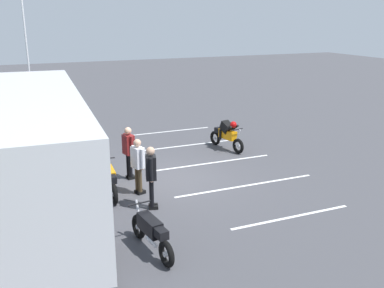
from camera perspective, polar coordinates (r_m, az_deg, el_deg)
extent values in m
plane|color=#424247|center=(14.30, -2.50, -4.66)|extent=(80.00, 80.00, 0.00)
cube|color=silver|center=(12.27, -20.16, -0.18)|extent=(10.11, 3.05, 2.80)
cube|color=black|center=(16.98, -20.49, 6.15)|extent=(0.18, 2.10, 1.23)
cube|color=black|center=(12.17, -14.46, 2.92)|extent=(8.38, 0.51, 1.01)
cube|color=#1959B2|center=(12.48, -14.11, -2.09)|extent=(8.78, 0.52, 0.28)
cube|color=black|center=(12.81, -19.44, -7.17)|extent=(9.30, 2.81, 0.45)
torus|color=black|center=(16.03, -15.77, -1.03)|extent=(1.02, 0.38, 1.00)
torus|color=black|center=(16.06, -23.81, -1.81)|extent=(1.02, 0.38, 1.00)
torus|color=black|center=(9.58, -12.24, -13.03)|extent=(1.02, 0.38, 1.00)
cylinder|color=black|center=(12.14, -5.40, -6.23)|extent=(0.15, 0.15, 0.79)
cube|color=black|center=(12.32, -5.16, -8.08)|extent=(0.16, 0.28, 0.10)
cylinder|color=black|center=(11.99, -5.35, -6.52)|extent=(0.15, 0.15, 0.79)
cube|color=black|center=(12.17, -5.11, -8.39)|extent=(0.16, 0.28, 0.10)
cube|color=black|center=(11.80, -5.47, -3.12)|extent=(0.44, 0.37, 0.66)
cylinder|color=black|center=(12.02, -5.54, -2.66)|extent=(0.11, 0.11, 0.63)
sphere|color=tan|center=(12.13, -5.50, -4.06)|extent=(0.11, 0.11, 0.09)
cylinder|color=black|center=(11.57, -5.41, -3.44)|extent=(0.11, 0.11, 0.63)
sphere|color=tan|center=(11.68, -5.36, -4.89)|extent=(0.11, 0.11, 0.09)
sphere|color=tan|center=(11.65, -5.53, -0.95)|extent=(0.29, 0.29, 0.24)
cylinder|color=#473823|center=(13.15, -7.28, -4.56)|extent=(0.15, 0.15, 0.76)
cube|color=black|center=(13.32, -7.07, -6.18)|extent=(0.17, 0.28, 0.10)
cylinder|color=#473823|center=(13.03, -6.90, -4.76)|extent=(0.15, 0.15, 0.76)
cube|color=black|center=(13.20, -6.69, -6.39)|extent=(0.17, 0.28, 0.10)
cube|color=silver|center=(12.86, -7.20, -1.78)|extent=(0.44, 0.38, 0.63)
cylinder|color=silver|center=(13.04, -7.77, -1.46)|extent=(0.11, 0.11, 0.60)
sphere|color=tan|center=(13.14, -7.72, -2.70)|extent=(0.11, 0.11, 0.09)
cylinder|color=silver|center=(12.66, -6.61, -1.97)|extent=(0.11, 0.11, 0.60)
sphere|color=tan|center=(12.76, -6.56, -3.25)|extent=(0.11, 0.11, 0.09)
sphere|color=tan|center=(12.72, -7.27, 0.14)|extent=(0.28, 0.28, 0.23)
cylinder|color=black|center=(14.37, -8.44, -2.71)|extent=(0.14, 0.14, 0.77)
cube|color=black|center=(14.53, -8.23, -4.25)|extent=(0.15, 0.28, 0.10)
cylinder|color=black|center=(14.24, -8.14, -2.88)|extent=(0.14, 0.14, 0.77)
cube|color=black|center=(14.40, -7.94, -4.44)|extent=(0.15, 0.28, 0.10)
cube|color=maroon|center=(14.09, -8.41, -0.07)|extent=(0.43, 0.36, 0.65)
cylinder|color=maroon|center=(14.29, -8.86, 0.22)|extent=(0.11, 0.11, 0.61)
sphere|color=tan|center=(14.38, -8.81, -0.96)|extent=(0.11, 0.11, 0.09)
cylinder|color=maroon|center=(13.88, -7.96, -0.23)|extent=(0.11, 0.11, 0.61)
sphere|color=tan|center=(13.97, -7.91, -1.44)|extent=(0.11, 0.11, 0.09)
sphere|color=tan|center=(13.97, -8.49, 1.74)|extent=(0.28, 0.28, 0.23)
torus|color=black|center=(10.65, -7.10, -10.79)|extent=(0.61, 0.21, 0.60)
cylinder|color=silver|center=(10.65, -7.10, -10.79)|extent=(0.13, 0.12, 0.12)
torus|color=black|center=(9.50, -3.40, -14.31)|extent=(0.61, 0.21, 0.60)
cylinder|color=silver|center=(9.50, -3.40, -14.31)|extent=(0.14, 0.14, 0.12)
cylinder|color=silver|center=(10.45, -7.05, -9.20)|extent=(0.32, 0.10, 0.67)
cube|color=black|center=(9.97, -5.60, -10.62)|extent=(0.87, 0.39, 0.36)
cube|color=black|center=(9.56, -4.35, -11.50)|extent=(0.55, 0.29, 0.20)
cylinder|color=silver|center=(9.73, -5.39, -12.75)|extent=(0.46, 0.14, 0.08)
cylinder|color=black|center=(10.29, -6.99, -7.80)|extent=(0.12, 0.58, 0.04)
torus|color=black|center=(13.88, -11.29, -4.33)|extent=(0.61, 0.16, 0.60)
cylinder|color=silver|center=(13.88, -11.29, -4.33)|extent=(0.13, 0.11, 0.12)
torus|color=black|center=(12.55, -10.23, -6.56)|extent=(0.61, 0.16, 0.60)
cylinder|color=silver|center=(12.55, -10.23, -6.56)|extent=(0.13, 0.13, 0.12)
cylinder|color=silver|center=(13.71, -11.34, -3.03)|extent=(0.32, 0.07, 0.67)
cube|color=orange|center=(13.16, -10.92, -3.94)|extent=(0.85, 0.32, 0.36)
cube|color=black|center=(12.70, -10.57, -4.45)|extent=(0.53, 0.25, 0.20)
cylinder|color=silver|center=(12.88, -11.21, -5.42)|extent=(0.45, 0.10, 0.08)
cylinder|color=black|center=(13.57, -11.38, -1.90)|extent=(0.07, 0.58, 0.04)
torus|color=black|center=(16.92, 6.13, -0.28)|extent=(0.61, 0.25, 0.60)
cylinder|color=silver|center=(16.92, 6.13, -0.28)|extent=(0.14, 0.12, 0.12)
torus|color=black|center=(17.99, 3.09, 0.81)|extent=(0.61, 0.25, 0.60)
cylinder|color=silver|center=(17.99, 3.09, 0.81)|extent=(0.14, 0.14, 0.12)
cylinder|color=silver|center=(16.86, 6.05, 0.90)|extent=(0.32, 0.12, 0.67)
cube|color=orange|center=(17.30, 4.74, 1.28)|extent=(0.88, 0.45, 0.36)
cube|color=black|center=(17.65, 3.75, 1.77)|extent=(0.55, 0.32, 0.20)
cylinder|color=silver|center=(17.71, 4.32, 0.94)|extent=(0.46, 0.17, 0.08)
cylinder|color=black|center=(16.82, 5.97, 1.92)|extent=(0.16, 0.57, 0.04)
cube|color=black|center=(17.28, 4.61, 2.26)|extent=(0.61, 0.45, 0.51)
sphere|color=red|center=(16.94, 5.50, 2.57)|extent=(0.31, 0.31, 0.26)
cylinder|color=black|center=(16.96, 4.76, 1.97)|extent=(0.43, 0.18, 0.33)
cylinder|color=black|center=(17.38, 3.76, 1.27)|extent=(0.12, 0.12, 0.40)
cylinder|color=black|center=(17.18, 5.69, 2.14)|extent=(0.43, 0.18, 0.33)
cylinder|color=black|center=(17.60, 4.67, 1.44)|extent=(0.12, 0.12, 0.40)
cylinder|color=silver|center=(19.79, -20.90, 10.55)|extent=(0.08, 0.08, 6.94)
cylinder|color=#4C4C4C|center=(20.38, -19.91, 0.90)|extent=(0.36, 0.36, 0.04)
cube|color=white|center=(12.01, 13.06, -9.39)|extent=(0.13, 3.68, 0.01)
cube|color=white|center=(13.86, 7.18, -5.48)|extent=(0.13, 4.87, 0.01)
cube|color=white|center=(15.86, 2.79, -2.48)|extent=(0.13, 4.64, 0.01)
cube|color=white|center=(17.97, -0.58, -0.16)|extent=(0.13, 4.40, 0.01)
cube|color=white|center=(20.16, -3.23, 1.66)|extent=(0.13, 4.12, 0.01)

